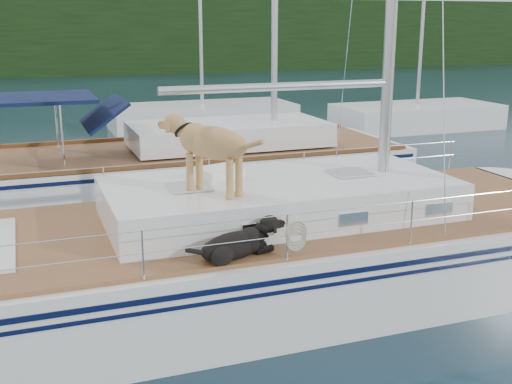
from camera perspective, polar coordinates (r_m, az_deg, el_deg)
name	(u,v)px	position (r m, az deg, el deg)	size (l,w,h in m)	color
ground	(230,298)	(10.03, -2.32, -9.41)	(120.00, 120.00, 0.00)	black
tree_line	(53,37)	(53.79, -17.62, 13.03)	(90.00, 3.00, 6.00)	black
shore_bank	(54,67)	(55.09, -17.49, 10.57)	(92.00, 1.00, 1.20)	#595147
main_sailboat	(235,256)	(9.78, -1.87, -5.70)	(12.00, 3.80, 14.01)	white
neighbor_sailboat	(187,169)	(15.78, -6.18, 2.00)	(11.00, 3.50, 13.30)	white
bg_boat_center	(202,117)	(25.88, -4.78, 6.69)	(7.20, 3.00, 11.65)	white
bg_boat_east	(416,117)	(26.51, 14.07, 6.51)	(6.40, 3.00, 11.65)	white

